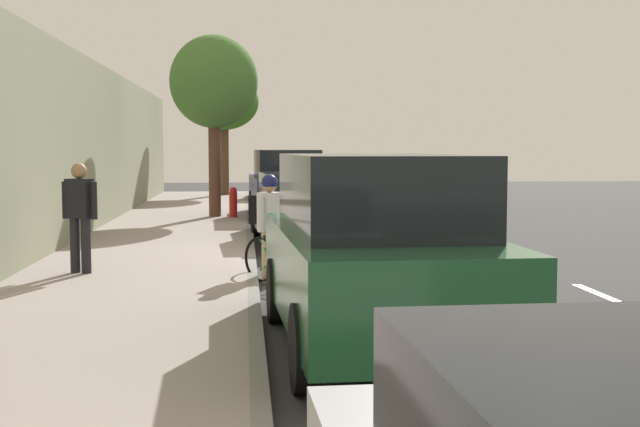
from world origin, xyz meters
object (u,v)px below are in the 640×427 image
(parked_suv_dark_blue_second, at_px, (286,184))
(bicycle_at_curb, at_px, (284,261))
(parked_suv_green_far, at_px, (374,250))
(street_tree_near_cyclist, at_px, (223,103))
(parked_sedan_grey_mid, at_px, (299,209))
(street_tree_mid_block, at_px, (214,83))
(cyclist_with_backpack, at_px, (268,217))
(fire_hydrant, at_px, (233,202))
(pedestrian_on_phone, at_px, (80,211))
(parked_sedan_red_nearest, at_px, (277,181))

(parked_suv_dark_blue_second, xyz_separation_m, bicycle_at_curb, (0.60, 11.57, -0.65))
(parked_suv_green_far, height_order, street_tree_near_cyclist, street_tree_near_cyclist)
(parked_sedan_grey_mid, relative_size, street_tree_mid_block, 0.89)
(cyclist_with_backpack, height_order, fire_hydrant, cyclist_with_backpack)
(parked_suv_dark_blue_second, relative_size, cyclist_with_backpack, 2.89)
(parked_sedan_grey_mid, height_order, pedestrian_on_phone, pedestrian_on_phone)
(street_tree_mid_block, relative_size, fire_hydrant, 6.01)
(parked_sedan_red_nearest, bearing_deg, parked_sedan_grey_mid, 89.67)
(parked_sedan_red_nearest, relative_size, street_tree_mid_block, 0.89)
(street_tree_near_cyclist, relative_size, pedestrian_on_phone, 2.90)
(parked_sedan_grey_mid, bearing_deg, bicycle_at_curb, 84.04)
(parked_sedan_grey_mid, relative_size, pedestrian_on_phone, 2.66)
(bicycle_at_curb, height_order, cyclist_with_backpack, cyclist_with_backpack)
(parked_suv_dark_blue_second, relative_size, parked_sedan_grey_mid, 1.06)
(street_tree_near_cyclist, height_order, pedestrian_on_phone, street_tree_near_cyclist)
(parked_sedan_red_nearest, height_order, cyclist_with_backpack, cyclist_with_backpack)
(parked_sedan_red_nearest, bearing_deg, cyclist_with_backpack, 87.42)
(parked_suv_green_far, relative_size, cyclist_with_backpack, 2.89)
(fire_hydrant, bearing_deg, pedestrian_on_phone, 77.93)
(cyclist_with_backpack, bearing_deg, parked_sedan_grey_mid, -98.97)
(parked_suv_dark_blue_second, relative_size, street_tree_mid_block, 0.95)
(parked_sedan_red_nearest, height_order, pedestrian_on_phone, pedestrian_on_phone)
(parked_sedan_grey_mid, xyz_separation_m, street_tree_near_cyclist, (1.99, -16.69, 3.09))
(bicycle_at_curb, bearing_deg, pedestrian_on_phone, -13.12)
(parked_sedan_grey_mid, bearing_deg, fire_hydrant, -74.99)
(parked_sedan_red_nearest, relative_size, parked_suv_dark_blue_second, 0.94)
(parked_sedan_grey_mid, relative_size, street_tree_near_cyclist, 0.92)
(pedestrian_on_phone, distance_m, fire_hydrant, 10.57)
(parked_sedan_red_nearest, distance_m, bicycle_at_curb, 20.12)
(parked_suv_green_far, height_order, fire_hydrant, parked_suv_green_far)
(parked_sedan_red_nearest, relative_size, cyclist_with_backpack, 2.72)
(parked_suv_dark_blue_second, height_order, street_tree_near_cyclist, street_tree_near_cyclist)
(bicycle_at_curb, bearing_deg, cyclist_with_backpack, -64.27)
(street_tree_near_cyclist, bearing_deg, fire_hydrant, 92.64)
(parked_sedan_grey_mid, relative_size, cyclist_with_backpack, 2.73)
(bicycle_at_curb, distance_m, cyclist_with_backpack, 0.81)
(pedestrian_on_phone, bearing_deg, bicycle_at_curb, 166.88)
(cyclist_with_backpack, distance_m, street_tree_near_cyclist, 21.98)
(parked_suv_green_far, bearing_deg, street_tree_mid_block, -82.09)
(parked_sedan_grey_mid, height_order, fire_hydrant, parked_sedan_grey_mid)
(cyclist_with_backpack, relative_size, fire_hydrant, 1.97)
(street_tree_near_cyclist, bearing_deg, bicycle_at_curb, 93.63)
(parked_suv_green_far, relative_size, street_tree_mid_block, 0.95)
(street_tree_mid_block, bearing_deg, parked_sedan_red_nearest, -103.38)
(parked_suv_dark_blue_second, bearing_deg, fire_hydrant, 19.42)
(fire_hydrant, bearing_deg, parked_sedan_red_nearest, -99.75)
(cyclist_with_backpack, distance_m, pedestrian_on_phone, 2.89)
(street_tree_near_cyclist, bearing_deg, parked_suv_green_far, 94.67)
(bicycle_at_curb, bearing_deg, street_tree_mid_block, -82.94)
(parked_sedan_grey_mid, distance_m, pedestrian_on_phone, 6.08)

